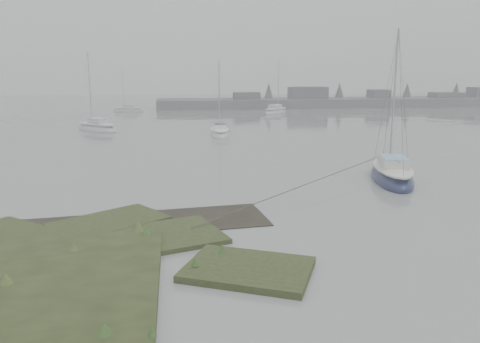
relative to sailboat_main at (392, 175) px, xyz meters
name	(u,v)px	position (x,y,z in m)	size (l,w,h in m)	color
ground	(191,135)	(-9.84, 20.05, -0.26)	(160.00, 160.00, 0.00)	slate
far_shoreline	(346,101)	(17.00, 51.95, 0.59)	(60.00, 8.00, 4.15)	#4C4F51
sailboat_main	(392,175)	(0.00, 0.00, 0.00)	(3.49, 6.29, 8.44)	#111738
sailboat_white	(220,133)	(-7.24, 19.02, -0.04)	(1.87, 5.12, 7.14)	silver
sailboat_far_a	(97,128)	(-18.77, 24.23, -0.01)	(5.29, 5.45, 8.07)	#B2B6BC
sailboat_far_b	(276,112)	(2.72, 41.01, -0.01)	(5.02, 5.56, 7.99)	silver
sailboat_far_c	(128,110)	(-17.80, 46.73, -0.06)	(4.86, 2.49, 6.55)	#B0B6BA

